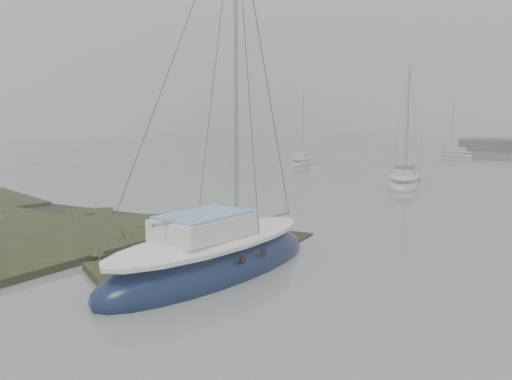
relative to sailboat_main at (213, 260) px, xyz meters
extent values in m
plane|color=slate|center=(-1.50, 29.02, -0.33)|extent=(160.00, 160.00, 0.00)
ellipsoid|color=#0E1B3B|center=(0.00, 0.02, -0.20)|extent=(3.14, 7.81, 1.85)
ellipsoid|color=white|center=(0.00, 0.02, 0.54)|extent=(2.55, 6.79, 0.52)
cube|color=white|center=(-0.03, -0.31, 1.00)|extent=(1.85, 2.74, 0.54)
cube|color=#83ADDB|center=(-0.03, -0.31, 1.30)|extent=(1.72, 2.52, 0.09)
cylinder|color=#939399|center=(0.08, 0.99, 5.28)|extent=(0.12, 0.12, 8.72)
cylinder|color=#939399|center=(-0.04, -0.53, 1.30)|extent=(0.35, 3.05, 0.10)
ellipsoid|color=silver|center=(-0.88, 19.77, -0.24)|extent=(3.08, 5.84, 1.35)
ellipsoid|color=silver|center=(-0.88, 19.77, 0.30)|extent=(2.55, 5.05, 0.38)
cube|color=silver|center=(-0.82, 19.54, 0.64)|extent=(1.60, 2.13, 0.40)
cube|color=#1C204F|center=(-0.82, 19.54, 0.86)|extent=(1.49, 1.96, 0.06)
cylinder|color=#939399|center=(-1.04, 20.46, 3.76)|extent=(0.09, 0.09, 6.36)
cylinder|color=#939399|center=(-0.78, 19.38, 0.86)|extent=(0.59, 2.18, 0.07)
ellipsoid|color=#AFB3BA|center=(-12.86, 28.71, -0.25)|extent=(2.90, 5.07, 1.17)
ellipsoid|color=silver|center=(-12.86, 28.71, 0.22)|extent=(2.42, 4.39, 0.33)
cube|color=silver|center=(-12.80, 28.51, 0.51)|extent=(1.47, 1.88, 0.34)
cube|color=silver|center=(-12.80, 28.51, 0.70)|extent=(1.36, 1.73, 0.06)
cylinder|color=#939399|center=(-13.04, 29.30, 3.21)|extent=(0.08, 0.08, 5.51)
cylinder|color=#939399|center=(-12.76, 28.38, 0.70)|extent=(0.61, 1.87, 0.06)
ellipsoid|color=silver|center=(-3.54, 46.37, -0.26)|extent=(4.58, 3.75, 1.10)
ellipsoid|color=silver|center=(-3.54, 46.37, 0.18)|extent=(3.93, 3.18, 0.31)
cube|color=silver|center=(-3.38, 46.26, 0.45)|extent=(1.83, 1.67, 0.32)
cube|color=silver|center=(-3.38, 46.26, 0.63)|extent=(1.68, 1.54, 0.05)
cylinder|color=#939399|center=(-4.02, 46.69, 2.99)|extent=(0.07, 0.07, 5.17)
cylinder|color=#939399|center=(-3.27, 46.19, 0.63)|extent=(1.53, 1.06, 0.06)
camera|label=1|loc=(8.24, -10.30, 3.84)|focal=35.00mm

